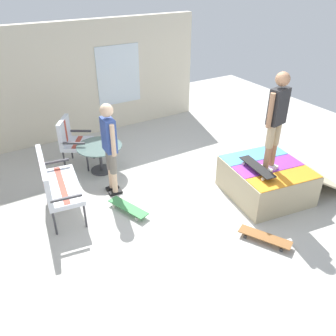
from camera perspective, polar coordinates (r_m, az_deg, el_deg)
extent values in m
cube|color=beige|center=(6.29, 3.36, -6.09)|extent=(12.00, 12.00, 0.10)
cube|color=beige|center=(8.62, -13.96, 13.63)|extent=(0.20, 6.00, 2.63)
cube|color=silver|center=(8.81, -8.06, 14.78)|extent=(0.03, 1.10, 1.40)
cube|color=tan|center=(6.54, 15.63, -1.98)|extent=(1.52, 1.47, 0.60)
cube|color=orange|center=(6.10, 18.47, -1.61)|extent=(0.61, 1.29, 0.01)
cube|color=purple|center=(6.39, 16.01, 0.34)|extent=(0.61, 1.29, 0.01)
cube|color=#4C99D8|center=(6.70, 13.77, 2.12)|extent=(0.61, 1.29, 0.01)
cylinder|color=#B2B2B7|center=(6.08, 11.33, -1.02)|extent=(1.28, 0.24, 0.05)
cube|color=tan|center=(7.18, 22.13, -0.44)|extent=(1.41, 1.04, 0.50)
cylinder|color=#38383D|center=(5.75, -13.35, -7.58)|extent=(0.04, 0.04, 0.44)
cylinder|color=#38383D|center=(6.72, -15.33, -1.82)|extent=(0.04, 0.04, 0.44)
cylinder|color=#38383D|center=(5.73, -17.98, -8.55)|extent=(0.04, 0.04, 0.44)
cylinder|color=#38383D|center=(6.70, -19.26, -2.62)|extent=(0.04, 0.04, 0.44)
cube|color=silver|center=(6.07, -16.90, -2.91)|extent=(1.31, 0.72, 0.08)
cube|color=#B74738|center=(6.05, -16.95, -2.58)|extent=(1.21, 0.27, 0.00)
cube|color=silver|center=(5.92, -19.54, -1.02)|extent=(1.25, 0.25, 0.50)
cube|color=#B74738|center=(5.92, -19.54, -1.02)|extent=(0.11, 0.10, 0.46)
cube|color=#38383D|center=(5.48, -16.23, -4.74)|extent=(0.11, 0.47, 0.04)
cube|color=#38383D|center=(6.52, -17.87, 0.98)|extent=(0.11, 0.47, 0.04)
cylinder|color=#38383D|center=(7.25, -12.99, 1.03)|extent=(0.04, 0.04, 0.44)
cylinder|color=#38383D|center=(7.71, -12.12, 3.00)|extent=(0.04, 0.04, 0.44)
cylinder|color=#38383D|center=(7.38, -16.53, 1.05)|extent=(0.04, 0.04, 0.44)
cylinder|color=#38383D|center=(7.83, -15.48, 2.99)|extent=(0.04, 0.04, 0.44)
cube|color=silver|center=(7.42, -14.53, 3.81)|extent=(0.82, 0.80, 0.08)
cube|color=#B74738|center=(7.40, -14.57, 4.10)|extent=(0.54, 0.39, 0.00)
cube|color=silver|center=(7.37, -16.59, 5.81)|extent=(0.57, 0.40, 0.50)
cube|color=#B74738|center=(7.37, -16.59, 5.81)|extent=(0.13, 0.12, 0.46)
cube|color=#38383D|center=(7.10, -15.25, 3.91)|extent=(0.29, 0.42, 0.04)
cube|color=#38383D|center=(7.61, -14.16, 5.87)|extent=(0.29, 0.42, 0.04)
cylinder|color=#38383D|center=(7.17, -10.93, 1.46)|extent=(0.06, 0.06, 0.55)
cylinder|color=#38383D|center=(7.30, -10.73, -0.33)|extent=(0.44, 0.44, 0.03)
cylinder|color=slate|center=(7.04, -11.15, 3.49)|extent=(0.90, 0.90, 0.02)
cube|color=black|center=(6.54, -8.53, -3.97)|extent=(0.12, 0.24, 0.05)
cylinder|color=beige|center=(6.42, -8.69, -2.30)|extent=(0.10, 0.10, 0.40)
cylinder|color=slate|center=(6.21, -8.97, 0.84)|extent=(0.13, 0.13, 0.40)
cube|color=black|center=(6.68, -9.06, -3.24)|extent=(0.12, 0.24, 0.05)
cylinder|color=beige|center=(6.56, -9.22, -1.59)|extent=(0.10, 0.10, 0.40)
cylinder|color=slate|center=(6.35, -9.51, 1.51)|extent=(0.13, 0.13, 0.40)
cube|color=#334C99|center=(6.06, -9.63, 5.32)|extent=(0.33, 0.19, 0.60)
sphere|color=beige|center=(5.88, -10.00, 9.23)|extent=(0.23, 0.23, 0.23)
cylinder|color=beige|center=(5.89, -8.95, 4.43)|extent=(0.08, 0.08, 0.57)
cylinder|color=beige|center=(6.24, -10.25, 5.83)|extent=(0.08, 0.08, 0.57)
cube|color=silver|center=(6.35, 16.41, 0.37)|extent=(0.26, 0.15, 0.05)
cylinder|color=#9E7051|center=(6.24, 16.70, 2.14)|extent=(0.10, 0.10, 0.39)
cylinder|color=tan|center=(6.07, 17.25, 5.42)|extent=(0.13, 0.13, 0.39)
cube|color=silver|center=(6.22, 15.54, -0.15)|extent=(0.26, 0.15, 0.05)
cylinder|color=#9E7051|center=(6.11, 15.82, 1.65)|extent=(0.10, 0.10, 0.39)
cylinder|color=tan|center=(5.94, 16.35, 4.99)|extent=(0.13, 0.13, 0.39)
cube|color=#262628|center=(5.83, 17.52, 9.55)|extent=(0.24, 0.35, 0.58)
sphere|color=#9E7051|center=(5.70, 18.20, 13.61)|extent=(0.22, 0.22, 0.22)
cylinder|color=#9E7051|center=(6.00, 18.54, 9.76)|extent=(0.08, 0.08, 0.55)
cylinder|color=#9E7051|center=(5.67, 16.38, 8.95)|extent=(0.08, 0.08, 0.55)
cube|color=#3F8C4C|center=(6.03, -6.53, -6.35)|extent=(0.82, 0.45, 0.02)
cylinder|color=silver|center=(6.28, -7.77, -5.49)|extent=(0.06, 0.05, 0.06)
cylinder|color=silver|center=(6.20, -8.85, -6.15)|extent=(0.06, 0.05, 0.06)
cylinder|color=silver|center=(5.95, -4.04, -7.56)|extent=(0.06, 0.05, 0.06)
cylinder|color=silver|center=(5.87, -5.12, -8.29)|extent=(0.06, 0.05, 0.06)
cube|color=brown|center=(5.61, 15.52, -10.75)|extent=(0.80, 0.55, 0.02)
cylinder|color=#333333|center=(5.76, 13.00, -9.95)|extent=(0.06, 0.05, 0.06)
cylinder|color=#333333|center=(5.64, 12.45, -10.88)|extent=(0.06, 0.05, 0.06)
cylinder|color=#333333|center=(5.68, 18.40, -11.59)|extent=(0.06, 0.05, 0.06)
cylinder|color=#333333|center=(5.56, 17.97, -12.58)|extent=(0.06, 0.05, 0.06)
cube|color=black|center=(6.11, 14.32, 0.19)|extent=(0.82, 0.31, 0.01)
cylinder|color=silver|center=(6.37, 13.38, 1.00)|extent=(0.06, 0.04, 0.06)
cylinder|color=silver|center=(6.29, 12.19, 0.72)|extent=(0.06, 0.04, 0.06)
cylinder|color=silver|center=(6.00, 16.40, -1.44)|extent=(0.06, 0.04, 0.06)
cylinder|color=silver|center=(5.91, 15.18, -1.77)|extent=(0.06, 0.04, 0.06)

